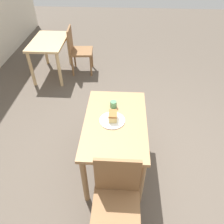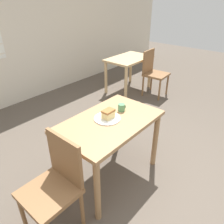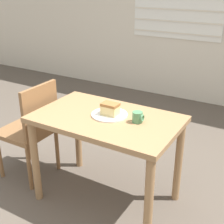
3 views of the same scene
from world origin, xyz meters
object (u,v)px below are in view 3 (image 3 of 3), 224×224
at_px(chair_near_window, 32,127).
at_px(cake_slice, 110,109).
at_px(plate, 109,115).
at_px(dining_table_near, 107,131).
at_px(coffee_mug, 138,117).

height_order(chair_near_window, cake_slice, chair_near_window).
relative_size(chair_near_window, plate, 3.28).
bearing_deg(dining_table_near, chair_near_window, -176.42).
bearing_deg(cake_slice, chair_near_window, -174.44).
xyz_separation_m(dining_table_near, cake_slice, (0.02, 0.03, 0.17)).
bearing_deg(chair_near_window, coffee_mug, 94.63).
xyz_separation_m(chair_near_window, plate, (0.75, 0.08, 0.26)).
xyz_separation_m(chair_near_window, coffee_mug, (0.99, 0.08, 0.30)).
distance_m(chair_near_window, coffee_mug, 1.03).
xyz_separation_m(dining_table_near, chair_near_window, (-0.74, -0.05, -0.14)).
relative_size(plate, cake_slice, 2.18).
xyz_separation_m(dining_table_near, plate, (0.01, 0.03, 0.12)).
bearing_deg(plate, chair_near_window, -173.86).
bearing_deg(dining_table_near, cake_slice, 59.84).
bearing_deg(cake_slice, dining_table_near, -120.16).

